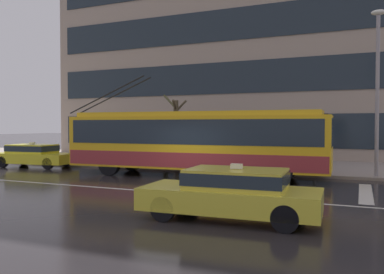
{
  "coord_description": "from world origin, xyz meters",
  "views": [
    {
      "loc": [
        6.62,
        -13.5,
        2.35
      ],
      "look_at": [
        -0.4,
        2.94,
        1.81
      ],
      "focal_mm": 37.11,
      "sensor_mm": 36.0,
      "label": 1
    }
  ],
  "objects_px": {
    "trolleybus": "(194,141)",
    "pedestrian_walking_past": "(166,147)",
    "street_tree_bare": "(176,127)",
    "street_lamp": "(378,79)",
    "taxi_queued_behind_bus": "(34,154)",
    "bus_shelter": "(216,131)",
    "pedestrian_approaching_curb": "(314,149)",
    "pedestrian_waiting_by_pole": "(262,137)",
    "taxi_oncoming_near": "(232,191)",
    "pedestrian_at_shelter": "(240,137)"
  },
  "relations": [
    {
      "from": "pedestrian_walking_past",
      "to": "trolleybus",
      "type": "bearing_deg",
      "value": -45.51
    },
    {
      "from": "pedestrian_at_shelter",
      "to": "pedestrian_waiting_by_pole",
      "type": "xyz_separation_m",
      "value": [
        1.21,
        -0.26,
        -0.01
      ]
    },
    {
      "from": "pedestrian_walking_past",
      "to": "street_tree_bare",
      "type": "relative_size",
      "value": 0.41
    },
    {
      "from": "taxi_queued_behind_bus",
      "to": "pedestrian_at_shelter",
      "type": "xyz_separation_m",
      "value": [
        11.21,
        2.55,
        1.06
      ]
    },
    {
      "from": "taxi_queued_behind_bus",
      "to": "pedestrian_walking_past",
      "type": "height_order",
      "value": "pedestrian_walking_past"
    },
    {
      "from": "pedestrian_at_shelter",
      "to": "pedestrian_approaching_curb",
      "type": "relative_size",
      "value": 1.17
    },
    {
      "from": "trolleybus",
      "to": "taxi_queued_behind_bus",
      "type": "relative_size",
      "value": 2.69
    },
    {
      "from": "trolleybus",
      "to": "bus_shelter",
      "type": "xyz_separation_m",
      "value": [
        -0.09,
        3.18,
        0.4
      ]
    },
    {
      "from": "bus_shelter",
      "to": "pedestrian_approaching_curb",
      "type": "relative_size",
      "value": 2.48
    },
    {
      "from": "pedestrian_waiting_by_pole",
      "to": "street_tree_bare",
      "type": "xyz_separation_m",
      "value": [
        -5.74,
        2.19,
        0.49
      ]
    },
    {
      "from": "pedestrian_approaching_curb",
      "to": "street_lamp",
      "type": "height_order",
      "value": "street_lamp"
    },
    {
      "from": "pedestrian_at_shelter",
      "to": "street_tree_bare",
      "type": "distance_m",
      "value": 4.95
    },
    {
      "from": "trolleybus",
      "to": "pedestrian_walking_past",
      "type": "height_order",
      "value": "trolleybus"
    },
    {
      "from": "pedestrian_approaching_curb",
      "to": "pedestrian_walking_past",
      "type": "distance_m",
      "value": 7.96
    },
    {
      "from": "taxi_queued_behind_bus",
      "to": "street_lamp",
      "type": "relative_size",
      "value": 0.66
    },
    {
      "from": "pedestrian_approaching_curb",
      "to": "street_tree_bare",
      "type": "distance_m",
      "value": 8.16
    },
    {
      "from": "bus_shelter",
      "to": "street_lamp",
      "type": "relative_size",
      "value": 0.59
    },
    {
      "from": "pedestrian_at_shelter",
      "to": "pedestrian_walking_past",
      "type": "relative_size",
      "value": 1.17
    },
    {
      "from": "pedestrian_approaching_curb",
      "to": "pedestrian_waiting_by_pole",
      "type": "bearing_deg",
      "value": -146.32
    },
    {
      "from": "taxi_oncoming_near",
      "to": "pedestrian_waiting_by_pole",
      "type": "bearing_deg",
      "value": 98.95
    },
    {
      "from": "pedestrian_at_shelter",
      "to": "pedestrian_waiting_by_pole",
      "type": "distance_m",
      "value": 1.24
    },
    {
      "from": "street_tree_bare",
      "to": "pedestrian_at_shelter",
      "type": "bearing_deg",
      "value": -23.14
    },
    {
      "from": "bus_shelter",
      "to": "street_lamp",
      "type": "bearing_deg",
      "value": -8.03
    },
    {
      "from": "pedestrian_at_shelter",
      "to": "pedestrian_waiting_by_pole",
      "type": "height_order",
      "value": "pedestrian_waiting_by_pole"
    },
    {
      "from": "bus_shelter",
      "to": "street_tree_bare",
      "type": "height_order",
      "value": "street_tree_bare"
    },
    {
      "from": "bus_shelter",
      "to": "pedestrian_at_shelter",
      "type": "xyz_separation_m",
      "value": [
        1.41,
        -0.36,
        -0.26
      ]
    },
    {
      "from": "pedestrian_approaching_curb",
      "to": "pedestrian_waiting_by_pole",
      "type": "xyz_separation_m",
      "value": [
        -2.32,
        -1.54,
        0.61
      ]
    },
    {
      "from": "street_lamp",
      "to": "pedestrian_at_shelter",
      "type": "bearing_deg",
      "value": 173.43
    },
    {
      "from": "pedestrian_walking_past",
      "to": "bus_shelter",
      "type": "bearing_deg",
      "value": 1.46
    },
    {
      "from": "taxi_queued_behind_bus",
      "to": "bus_shelter",
      "type": "relative_size",
      "value": 1.12
    },
    {
      "from": "pedestrian_at_shelter",
      "to": "street_lamp",
      "type": "distance_m",
      "value": 6.85
    },
    {
      "from": "street_tree_bare",
      "to": "taxi_queued_behind_bus",
      "type": "bearing_deg",
      "value": -146.11
    },
    {
      "from": "trolleybus",
      "to": "street_tree_bare",
      "type": "relative_size",
      "value": 3.07
    },
    {
      "from": "taxi_oncoming_near",
      "to": "street_lamp",
      "type": "xyz_separation_m",
      "value": [
        3.55,
        9.37,
        3.62
      ]
    },
    {
      "from": "taxi_queued_behind_bus",
      "to": "bus_shelter",
      "type": "xyz_separation_m",
      "value": [
        9.79,
        2.92,
        1.33
      ]
    },
    {
      "from": "pedestrian_walking_past",
      "to": "street_lamp",
      "type": "height_order",
      "value": "street_lamp"
    },
    {
      "from": "street_lamp",
      "to": "street_tree_bare",
      "type": "relative_size",
      "value": 1.73
    },
    {
      "from": "pedestrian_at_shelter",
      "to": "trolleybus",
      "type": "bearing_deg",
      "value": -115.08
    },
    {
      "from": "pedestrian_approaching_curb",
      "to": "pedestrian_walking_past",
      "type": "relative_size",
      "value": 1.0
    },
    {
      "from": "pedestrian_at_shelter",
      "to": "street_tree_bare",
      "type": "relative_size",
      "value": 0.48
    },
    {
      "from": "taxi_queued_behind_bus",
      "to": "street_lamp",
      "type": "height_order",
      "value": "street_lamp"
    },
    {
      "from": "taxi_oncoming_near",
      "to": "street_tree_bare",
      "type": "bearing_deg",
      "value": 121.2
    },
    {
      "from": "taxi_oncoming_near",
      "to": "bus_shelter",
      "type": "bearing_deg",
      "value": 111.76
    },
    {
      "from": "bus_shelter",
      "to": "pedestrian_approaching_curb",
      "type": "xyz_separation_m",
      "value": [
        4.94,
        0.92,
        -0.88
      ]
    },
    {
      "from": "pedestrian_approaching_curb",
      "to": "street_tree_bare",
      "type": "bearing_deg",
      "value": 175.4
    },
    {
      "from": "trolleybus",
      "to": "street_tree_bare",
      "type": "bearing_deg",
      "value": 124.01
    },
    {
      "from": "taxi_queued_behind_bus",
      "to": "pedestrian_at_shelter",
      "type": "distance_m",
      "value": 11.54
    },
    {
      "from": "pedestrian_walking_past",
      "to": "street_tree_bare",
      "type": "distance_m",
      "value": 1.99
    },
    {
      "from": "street_lamp",
      "to": "pedestrian_walking_past",
      "type": "bearing_deg",
      "value": 174.57
    },
    {
      "from": "trolleybus",
      "to": "pedestrian_approaching_curb",
      "type": "distance_m",
      "value": 6.37
    }
  ]
}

